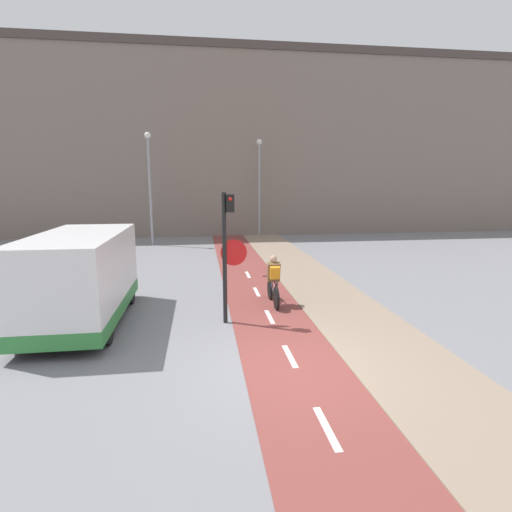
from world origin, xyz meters
The scene contains 9 objects.
ground_plane centered at (0.00, 0.00, 0.00)m, with size 120.00×120.00×0.00m, color gray.
bike_lane centered at (0.00, 0.00, 0.01)m, with size 2.07×60.00×0.02m.
sidewalk_strip centered at (2.23, 0.00, 0.03)m, with size 2.40×60.00×0.05m.
building_row_background centered at (0.00, 22.22, 6.19)m, with size 60.00×5.20×12.36m.
traffic_light_pole centered at (-1.12, 2.77, 2.07)m, with size 0.67×0.25×3.36m.
street_lamp_far centered at (-4.58, 16.36, 3.90)m, with size 0.36×0.36×6.32m.
street_lamp_sidewalk centered at (2.01, 18.70, 3.88)m, with size 0.36×0.36×6.28m.
cyclist_near centered at (0.31, 4.11, 0.71)m, with size 0.46×1.70×1.50m.
van centered at (-4.84, 3.26, 1.15)m, with size 2.02×4.78×2.33m.
Camera 1 is at (-1.77, -7.15, 3.61)m, focal length 28.00 mm.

